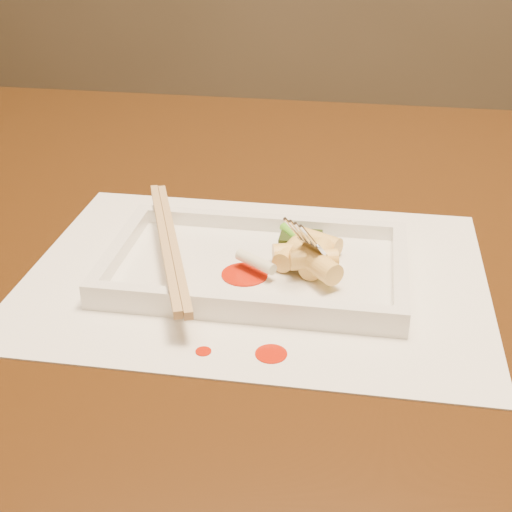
# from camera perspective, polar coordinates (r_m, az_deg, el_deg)

# --- Properties ---
(table) EXTENTS (1.40, 0.90, 0.75)m
(table) POSITION_cam_1_polar(r_m,az_deg,el_deg) (0.77, -1.83, -4.43)
(table) COLOR black
(table) RESTS_ON ground
(placemat) EXTENTS (0.40, 0.30, 0.00)m
(placemat) POSITION_cam_1_polar(r_m,az_deg,el_deg) (0.63, 0.00, -1.50)
(placemat) COLOR white
(placemat) RESTS_ON table
(sauce_splatter_a) EXTENTS (0.02, 0.02, 0.00)m
(sauce_splatter_a) POSITION_cam_1_polar(r_m,az_deg,el_deg) (0.53, 1.22, -7.83)
(sauce_splatter_a) COLOR red
(sauce_splatter_a) RESTS_ON placemat
(sauce_splatter_b) EXTENTS (0.01, 0.01, 0.00)m
(sauce_splatter_b) POSITION_cam_1_polar(r_m,az_deg,el_deg) (0.53, -4.23, -7.61)
(sauce_splatter_b) COLOR red
(sauce_splatter_b) RESTS_ON placemat
(plate_base) EXTENTS (0.26, 0.16, 0.01)m
(plate_base) POSITION_cam_1_polar(r_m,az_deg,el_deg) (0.63, 0.00, -1.12)
(plate_base) COLOR white
(plate_base) RESTS_ON placemat
(plate_rim_far) EXTENTS (0.26, 0.01, 0.01)m
(plate_rim_far) POSITION_cam_1_polar(r_m,az_deg,el_deg) (0.69, 0.99, 2.70)
(plate_rim_far) COLOR white
(plate_rim_far) RESTS_ON plate_base
(plate_rim_near) EXTENTS (0.26, 0.01, 0.01)m
(plate_rim_near) POSITION_cam_1_polar(r_m,az_deg,el_deg) (0.56, -1.22, -3.86)
(plate_rim_near) COLOR white
(plate_rim_near) RESTS_ON plate_base
(plate_rim_left) EXTENTS (0.01, 0.14, 0.01)m
(plate_rim_left) POSITION_cam_1_polar(r_m,az_deg,el_deg) (0.65, -10.85, 0.61)
(plate_rim_left) COLOR white
(plate_rim_left) RESTS_ON plate_base
(plate_rim_right) EXTENTS (0.01, 0.14, 0.01)m
(plate_rim_right) POSITION_cam_1_polar(r_m,az_deg,el_deg) (0.62, 11.46, -1.13)
(plate_rim_right) COLOR white
(plate_rim_right) RESTS_ON plate_base
(veg_piece) EXTENTS (0.04, 0.03, 0.01)m
(veg_piece) POSITION_cam_1_polar(r_m,az_deg,el_deg) (0.65, 3.60, 1.23)
(veg_piece) COLOR black
(veg_piece) RESTS_ON plate_base
(scallion_white) EXTENTS (0.04, 0.03, 0.01)m
(scallion_white) POSITION_cam_1_polar(r_m,az_deg,el_deg) (0.61, -0.03, -0.47)
(scallion_white) COLOR #EAEACC
(scallion_white) RESTS_ON plate_base
(scallion_green) EXTENTS (0.06, 0.07, 0.01)m
(scallion_green) POSITION_cam_1_polar(r_m,az_deg,el_deg) (0.63, 4.06, 0.80)
(scallion_green) COLOR #4AAD1B
(scallion_green) RESTS_ON plate_base
(chopstick_a) EXTENTS (0.09, 0.23, 0.01)m
(chopstick_a) POSITION_cam_1_polar(r_m,az_deg,el_deg) (0.63, -7.35, 1.17)
(chopstick_a) COLOR tan
(chopstick_a) RESTS_ON plate_rim_near
(chopstick_b) EXTENTS (0.09, 0.23, 0.01)m
(chopstick_b) POSITION_cam_1_polar(r_m,az_deg,el_deg) (0.63, -6.65, 1.11)
(chopstick_b) COLOR tan
(chopstick_b) RESTS_ON plate_rim_near
(fork) EXTENTS (0.09, 0.10, 0.14)m
(fork) POSITION_cam_1_polar(r_m,az_deg,el_deg) (0.60, 6.90, 5.65)
(fork) COLOR silver
(fork) RESTS_ON plate_base
(sauce_blob_0) EXTENTS (0.04, 0.04, 0.00)m
(sauce_blob_0) POSITION_cam_1_polar(r_m,az_deg,el_deg) (0.61, -0.91, -1.48)
(sauce_blob_0) COLOR red
(sauce_blob_0) RESTS_ON plate_base
(rice_cake_0) EXTENTS (0.03, 0.05, 0.02)m
(rice_cake_0) POSITION_cam_1_polar(r_m,az_deg,el_deg) (0.62, 4.91, -0.22)
(rice_cake_0) COLOR #FFDF77
(rice_cake_0) RESTS_ON plate_base
(rice_cake_1) EXTENTS (0.03, 0.04, 0.02)m
(rice_cake_1) POSITION_cam_1_polar(r_m,az_deg,el_deg) (0.62, 2.76, 0.18)
(rice_cake_1) COLOR #FFDF77
(rice_cake_1) RESTS_ON plate_base
(rice_cake_2) EXTENTS (0.05, 0.05, 0.02)m
(rice_cake_2) POSITION_cam_1_polar(r_m,az_deg,el_deg) (0.60, 4.83, -0.56)
(rice_cake_2) COLOR #FFDF77
(rice_cake_2) RESTS_ON plate_base
(rice_cake_3) EXTENTS (0.04, 0.03, 0.02)m
(rice_cake_3) POSITION_cam_1_polar(r_m,az_deg,el_deg) (0.64, 5.08, 1.12)
(rice_cake_3) COLOR #FFDF77
(rice_cake_3) RESTS_ON plate_base
(rice_cake_4) EXTENTS (0.04, 0.03, 0.02)m
(rice_cake_4) POSITION_cam_1_polar(r_m,az_deg,el_deg) (0.62, 3.25, 0.20)
(rice_cake_4) COLOR #FFDF77
(rice_cake_4) RESTS_ON plate_base
(rice_cake_5) EXTENTS (0.04, 0.03, 0.02)m
(rice_cake_5) POSITION_cam_1_polar(r_m,az_deg,el_deg) (0.60, 4.65, -0.29)
(rice_cake_5) COLOR #FFDF77
(rice_cake_5) RESTS_ON plate_base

